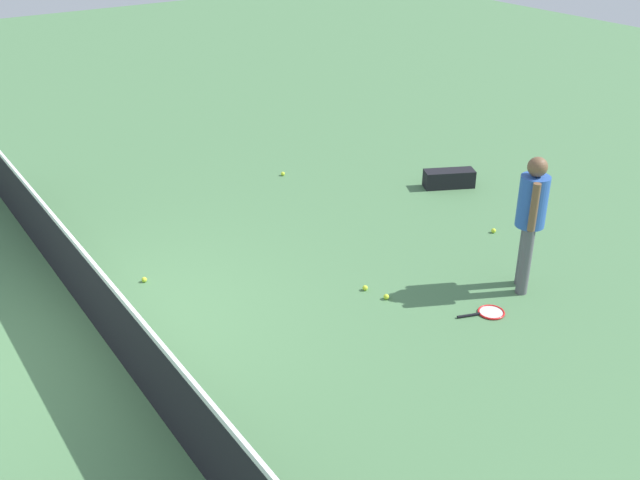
{
  "coord_description": "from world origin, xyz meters",
  "views": [
    {
      "loc": [
        -7.04,
        1.82,
        4.63
      ],
      "look_at": [
        -0.99,
        -2.3,
        0.9
      ],
      "focal_mm": 41.48,
      "sensor_mm": 36.0,
      "label": 1
    }
  ],
  "objects_px": {
    "tennis_ball_near_player": "(144,280)",
    "tennis_ball_midcourt": "(494,231)",
    "tennis_racket_near_player": "(489,313)",
    "player_near_side": "(531,213)",
    "tennis_ball_stray_left": "(365,288)",
    "equipment_bag": "(451,178)",
    "tennis_ball_by_net": "(386,297)",
    "tennis_ball_baseline": "(283,174)"
  },
  "relations": [
    {
      "from": "tennis_ball_by_net",
      "to": "tennis_ball_baseline",
      "type": "relative_size",
      "value": 1.0
    },
    {
      "from": "tennis_ball_near_player",
      "to": "tennis_ball_baseline",
      "type": "distance_m",
      "value": 3.84
    },
    {
      "from": "tennis_racket_near_player",
      "to": "tennis_ball_by_net",
      "type": "height_order",
      "value": "tennis_ball_by_net"
    },
    {
      "from": "tennis_ball_stray_left",
      "to": "tennis_racket_near_player",
      "type": "bearing_deg",
      "value": -144.54
    },
    {
      "from": "tennis_ball_near_player",
      "to": "tennis_ball_stray_left",
      "type": "xyz_separation_m",
      "value": [
        -1.7,
        -2.15,
        0.0
      ]
    },
    {
      "from": "tennis_ball_by_net",
      "to": "tennis_ball_stray_left",
      "type": "bearing_deg",
      "value": 15.33
    },
    {
      "from": "tennis_ball_near_player",
      "to": "tennis_ball_midcourt",
      "type": "xyz_separation_m",
      "value": [
        -1.46,
        -4.6,
        0.0
      ]
    },
    {
      "from": "tennis_ball_by_net",
      "to": "tennis_ball_baseline",
      "type": "distance_m",
      "value": 4.16
    },
    {
      "from": "tennis_racket_near_player",
      "to": "player_near_side",
      "type": "bearing_deg",
      "value": -75.2
    },
    {
      "from": "tennis_racket_near_player",
      "to": "equipment_bag",
      "type": "bearing_deg",
      "value": -36.44
    },
    {
      "from": "player_near_side",
      "to": "equipment_bag",
      "type": "height_order",
      "value": "player_near_side"
    },
    {
      "from": "player_near_side",
      "to": "tennis_racket_near_player",
      "type": "height_order",
      "value": "player_near_side"
    },
    {
      "from": "player_near_side",
      "to": "equipment_bag",
      "type": "bearing_deg",
      "value": -27.86
    },
    {
      "from": "tennis_ball_by_net",
      "to": "equipment_bag",
      "type": "distance_m",
      "value": 3.69
    },
    {
      "from": "tennis_ball_by_net",
      "to": "tennis_ball_stray_left",
      "type": "distance_m",
      "value": 0.32
    },
    {
      "from": "player_near_side",
      "to": "tennis_ball_by_net",
      "type": "relative_size",
      "value": 25.76
    },
    {
      "from": "tennis_ball_by_net",
      "to": "tennis_ball_baseline",
      "type": "bearing_deg",
      "value": -14.41
    },
    {
      "from": "tennis_ball_midcourt",
      "to": "tennis_ball_baseline",
      "type": "distance_m",
      "value": 3.73
    },
    {
      "from": "tennis_ball_near_player",
      "to": "tennis_ball_baseline",
      "type": "height_order",
      "value": "same"
    },
    {
      "from": "equipment_bag",
      "to": "tennis_ball_baseline",
      "type": "bearing_deg",
      "value": 46.03
    },
    {
      "from": "player_near_side",
      "to": "tennis_ball_by_net",
      "type": "height_order",
      "value": "player_near_side"
    },
    {
      "from": "tennis_ball_midcourt",
      "to": "tennis_ball_baseline",
      "type": "bearing_deg",
      "value": 20.87
    },
    {
      "from": "player_near_side",
      "to": "tennis_racket_near_player",
      "type": "relative_size",
      "value": 2.8
    },
    {
      "from": "tennis_ball_near_player",
      "to": "tennis_ball_by_net",
      "type": "relative_size",
      "value": 1.0
    },
    {
      "from": "tennis_ball_by_net",
      "to": "equipment_bag",
      "type": "relative_size",
      "value": 0.08
    },
    {
      "from": "player_near_side",
      "to": "tennis_racket_near_player",
      "type": "bearing_deg",
      "value": 104.8
    },
    {
      "from": "tennis_ball_by_net",
      "to": "tennis_ball_stray_left",
      "type": "xyz_separation_m",
      "value": [
        0.31,
        0.08,
        0.0
      ]
    },
    {
      "from": "tennis_ball_near_player",
      "to": "tennis_ball_midcourt",
      "type": "distance_m",
      "value": 4.82
    },
    {
      "from": "tennis_ball_near_player",
      "to": "equipment_bag",
      "type": "relative_size",
      "value": 0.08
    },
    {
      "from": "tennis_ball_near_player",
      "to": "tennis_ball_stray_left",
      "type": "height_order",
      "value": "same"
    },
    {
      "from": "player_near_side",
      "to": "tennis_ball_stray_left",
      "type": "height_order",
      "value": "player_near_side"
    },
    {
      "from": "tennis_ball_by_net",
      "to": "tennis_ball_midcourt",
      "type": "height_order",
      "value": "same"
    },
    {
      "from": "tennis_ball_near_player",
      "to": "tennis_ball_stray_left",
      "type": "bearing_deg",
      "value": -128.4
    },
    {
      "from": "tennis_ball_stray_left",
      "to": "player_near_side",
      "type": "bearing_deg",
      "value": -122.51
    },
    {
      "from": "tennis_ball_stray_left",
      "to": "tennis_ball_near_player",
      "type": "bearing_deg",
      "value": 51.6
    },
    {
      "from": "tennis_ball_midcourt",
      "to": "equipment_bag",
      "type": "height_order",
      "value": "equipment_bag"
    },
    {
      "from": "tennis_ball_midcourt",
      "to": "tennis_racket_near_player",
      "type": "bearing_deg",
      "value": 132.67
    },
    {
      "from": "tennis_ball_by_net",
      "to": "equipment_bag",
      "type": "xyz_separation_m",
      "value": [
        2.11,
        -3.02,
        0.11
      ]
    },
    {
      "from": "tennis_ball_near_player",
      "to": "equipment_bag",
      "type": "bearing_deg",
      "value": -88.83
    },
    {
      "from": "equipment_bag",
      "to": "tennis_ball_midcourt",
      "type": "bearing_deg",
      "value": 157.34
    },
    {
      "from": "player_near_side",
      "to": "tennis_ball_baseline",
      "type": "relative_size",
      "value": 25.76
    },
    {
      "from": "tennis_racket_near_player",
      "to": "tennis_ball_baseline",
      "type": "xyz_separation_m",
      "value": [
        4.94,
        -0.25,
        0.02
      ]
    }
  ]
}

